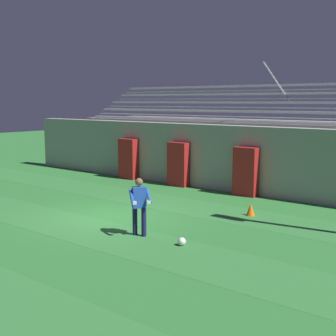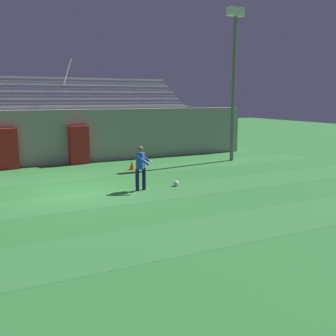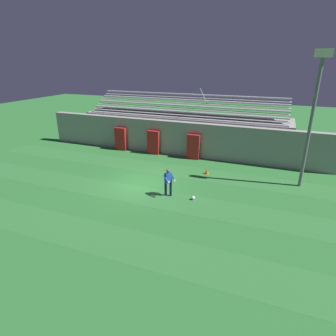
{
  "view_description": "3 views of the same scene",
  "coord_description": "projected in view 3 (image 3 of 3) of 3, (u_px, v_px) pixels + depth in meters",
  "views": [
    {
      "loc": [
        11.16,
        -10.48,
        3.83
      ],
      "look_at": [
        2.1,
        0.54,
        1.77
      ],
      "focal_mm": 50.0,
      "sensor_mm": 36.0,
      "label": 1
    },
    {
      "loc": [
        -3.22,
        -14.18,
        3.42
      ],
      "look_at": [
        3.12,
        -1.57,
        0.87
      ],
      "focal_mm": 42.0,
      "sensor_mm": 36.0,
      "label": 2
    },
    {
      "loc": [
        7.68,
        -14.73,
        7.41
      ],
      "look_at": [
        2.3,
        -1.03,
        1.75
      ],
      "focal_mm": 30.0,
      "sensor_mm": 36.0,
      "label": 3
    }
  ],
  "objects": [
    {
      "name": "floodlight_pole",
      "position": [
        314.0,
        105.0,
        15.91
      ],
      "size": [
        0.9,
        0.36,
        8.0
      ],
      "color": "slate",
      "rests_on": "ground"
    },
    {
      "name": "turf_stripe_near",
      "position": [
        82.0,
        233.0,
        12.86
      ],
      "size": [
        28.0,
        2.22,
        0.01
      ],
      "primitive_type": "cube",
      "color": "#337A38",
      "rests_on": "ground"
    },
    {
      "name": "padding_pillar_gate_right",
      "position": [
        193.0,
        147.0,
        22.29
      ],
      "size": [
        1.0,
        0.44,
        1.98
      ],
      "primitive_type": "cube",
      "color": "#B21E1E",
      "rests_on": "ground"
    },
    {
      "name": "goalkeeper",
      "position": [
        168.0,
        181.0,
        16.09
      ],
      "size": [
        0.72,
        0.74,
        1.67
      ],
      "color": "#19194C",
      "rests_on": "ground"
    },
    {
      "name": "ground_plane",
      "position": [
        141.0,
        183.0,
        18.07
      ],
      "size": [
        80.0,
        80.0,
        0.0
      ],
      "primitive_type": "plane",
      "color": "#2D7533"
    },
    {
      "name": "back_wall",
      "position": [
        175.0,
        138.0,
        23.22
      ],
      "size": [
        24.0,
        0.6,
        2.8
      ],
      "primitive_type": "cube",
      "color": "#999691",
      "rests_on": "ground"
    },
    {
      "name": "turf_stripe_far",
      "position": [
        158.0,
        168.0,
        20.59
      ],
      "size": [
        28.0,
        2.22,
        0.01
      ],
      "primitive_type": "cube",
      "color": "#337A38",
      "rests_on": "ground"
    },
    {
      "name": "padding_pillar_far_left",
      "position": [
        121.0,
        139.0,
        24.55
      ],
      "size": [
        1.0,
        0.44,
        1.98
      ],
      "primitive_type": "cube",
      "color": "#B21E1E",
      "rests_on": "ground"
    },
    {
      "name": "turf_stripe_mid",
      "position": [
        129.0,
        193.0,
        16.72
      ],
      "size": [
        28.0,
        2.22,
        0.01
      ],
      "primitive_type": "cube",
      "color": "#337A38",
      "rests_on": "ground"
    },
    {
      "name": "bleacher_stand",
      "position": [
        184.0,
        131.0,
        25.21
      ],
      "size": [
        18.0,
        4.05,
        5.43
      ],
      "color": "#999691",
      "rests_on": "ground"
    },
    {
      "name": "traffic_cone",
      "position": [
        207.0,
        171.0,
        19.51
      ],
      "size": [
        0.3,
        0.3,
        0.42
      ],
      "primitive_type": "cone",
      "color": "orange",
      "rests_on": "ground"
    },
    {
      "name": "padding_pillar_gate_left",
      "position": [
        154.0,
        142.0,
        23.48
      ],
      "size": [
        1.0,
        0.44,
        1.98
      ],
      "primitive_type": "cube",
      "color": "#B21E1E",
      "rests_on": "ground"
    },
    {
      "name": "soccer_ball",
      "position": [
        193.0,
        198.0,
        15.92
      ],
      "size": [
        0.22,
        0.22,
        0.22
      ],
      "primitive_type": "sphere",
      "color": "white",
      "rests_on": "ground"
    }
  ]
}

